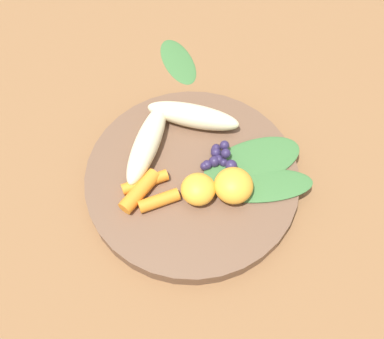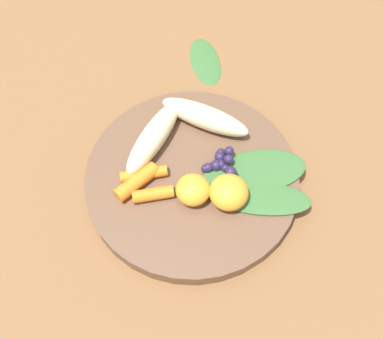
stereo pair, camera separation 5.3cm
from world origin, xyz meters
The scene contains 13 objects.
ground_plane centered at (0.00, 0.00, 0.00)m, with size 2.40×2.40×0.00m, color brown.
bowl centered at (0.00, 0.00, 0.01)m, with size 0.27×0.27×0.02m, color brown.
banana_peeled_left centered at (-0.04, 0.06, 0.04)m, with size 0.12×0.03×0.03m, color beige.
banana_peeled_right centered at (0.03, 0.07, 0.04)m, with size 0.12×0.03×0.03m, color beige.
orange_segment_near centered at (0.03, -0.04, 0.04)m, with size 0.05×0.05×0.03m, color #F4A833.
orange_segment_far centered at (-0.01, -0.03, 0.04)m, with size 0.04×0.04×0.03m, color #F4A833.
carrot_front centered at (-0.06, 0.01, 0.03)m, with size 0.01×0.01×0.06m, color orange.
carrot_mid_left centered at (-0.07, 0.00, 0.03)m, with size 0.02×0.02×0.06m, color orange.
carrot_mid_right centered at (-0.05, -0.02, 0.03)m, with size 0.02×0.02×0.05m, color orange.
blueberry_pile centered at (0.04, 0.00, 0.03)m, with size 0.04×0.05×0.03m.
kale_leaf_left centered at (0.07, -0.05, 0.02)m, with size 0.12×0.05×0.01m, color #3D7038.
kale_leaf_right centered at (0.08, -0.02, 0.02)m, with size 0.13×0.06×0.01m, color #3D7038.
kale_leaf_stray centered at (0.07, 0.20, 0.00)m, with size 0.10×0.04×0.01m, color #3D7038.
Camera 1 is at (-0.11, -0.24, 0.49)m, focal length 40.39 mm.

